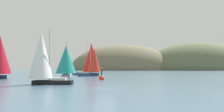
{
  "coord_description": "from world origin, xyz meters",
  "views": [
    {
      "loc": [
        1.65,
        -26.68,
        2.65
      ],
      "look_at": [
        0.0,
        30.0,
        5.39
      ],
      "focal_mm": 35.0,
      "sensor_mm": 36.0,
      "label": 1
    }
  ],
  "objects_px": {
    "sailboat_scarlet_sail": "(94,61)",
    "sailboat_teal_sail": "(66,61)",
    "sailboat_white_mainsail": "(42,57)",
    "sailboat_red_spinnaker": "(91,58)",
    "channel_buoy": "(102,78)"
  },
  "relations": [
    {
      "from": "sailboat_scarlet_sail",
      "to": "channel_buoy",
      "type": "distance_m",
      "value": 18.86
    },
    {
      "from": "sailboat_scarlet_sail",
      "to": "sailboat_white_mainsail",
      "type": "bearing_deg",
      "value": -98.5
    },
    {
      "from": "channel_buoy",
      "to": "sailboat_scarlet_sail",
      "type": "bearing_deg",
      "value": 101.43
    },
    {
      "from": "sailboat_scarlet_sail",
      "to": "sailboat_teal_sail",
      "type": "bearing_deg",
      "value": -114.23
    },
    {
      "from": "sailboat_teal_sail",
      "to": "sailboat_white_mainsail",
      "type": "bearing_deg",
      "value": -87.68
    },
    {
      "from": "sailboat_white_mainsail",
      "to": "sailboat_scarlet_sail",
      "type": "xyz_separation_m",
      "value": [
        4.4,
        29.43,
        0.09
      ]
    },
    {
      "from": "sailboat_red_spinnaker",
      "to": "channel_buoy",
      "type": "bearing_deg",
      "value": -77.93
    },
    {
      "from": "sailboat_red_spinnaker",
      "to": "channel_buoy",
      "type": "distance_m",
      "value": 25.45
    },
    {
      "from": "sailboat_red_spinnaker",
      "to": "channel_buoy",
      "type": "xyz_separation_m",
      "value": [
        5.23,
        -24.43,
        -4.87
      ]
    },
    {
      "from": "sailboat_teal_sail",
      "to": "sailboat_red_spinnaker",
      "type": "bearing_deg",
      "value": 78.63
    },
    {
      "from": "sailboat_white_mainsail",
      "to": "sailboat_teal_sail",
      "type": "distance_m",
      "value": 18.05
    },
    {
      "from": "sailboat_red_spinnaker",
      "to": "sailboat_white_mainsail",
      "type": "relative_size",
      "value": 1.27
    },
    {
      "from": "sailboat_scarlet_sail",
      "to": "channel_buoy",
      "type": "relative_size",
      "value": 3.38
    },
    {
      "from": "sailboat_teal_sail",
      "to": "channel_buoy",
      "type": "height_order",
      "value": "sailboat_teal_sail"
    },
    {
      "from": "sailboat_white_mainsail",
      "to": "channel_buoy",
      "type": "relative_size",
      "value": 3.19
    }
  ]
}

